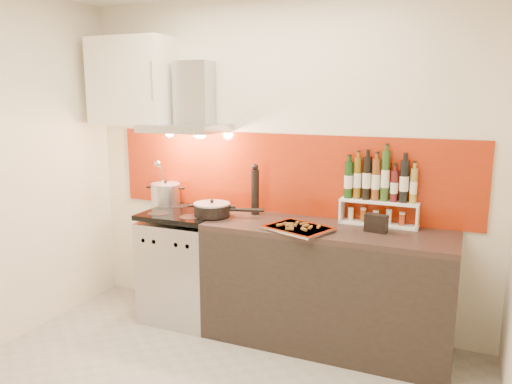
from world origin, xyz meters
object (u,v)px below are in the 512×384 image
at_px(range_stove, 186,266).
at_px(pepper_mill, 255,190).
at_px(baking_tray, 298,228).
at_px(counter, 326,286).
at_px(stock_pot, 166,194).
at_px(saute_pan, 213,209).

bearing_deg(range_stove, pepper_mill, 17.05).
bearing_deg(baking_tray, pepper_mill, 146.02).
distance_m(counter, pepper_mill, 0.93).
bearing_deg(counter, range_stove, -179.77).
xyz_separation_m(range_stove, stock_pot, (-0.28, 0.16, 0.56)).
xyz_separation_m(counter, baking_tray, (-0.17, -0.15, 0.47)).
relative_size(saute_pan, baking_tray, 1.00).
bearing_deg(range_stove, counter, 0.23).
bearing_deg(pepper_mill, range_stove, -162.95).
distance_m(stock_pot, baking_tray, 1.34).
height_order(range_stove, pepper_mill, pepper_mill).
distance_m(saute_pan, pepper_mill, 0.37).
xyz_separation_m(range_stove, counter, (1.20, 0.00, 0.01)).
height_order(range_stove, baking_tray, baking_tray).
bearing_deg(counter, baking_tray, -139.30).
bearing_deg(pepper_mill, baking_tray, -33.98).
xyz_separation_m(counter, saute_pan, (-0.91, -0.04, 0.51)).
height_order(range_stove, counter, range_stove).
relative_size(stock_pot, baking_tray, 0.46).
xyz_separation_m(pepper_mill, baking_tray, (0.47, -0.32, -0.18)).
relative_size(counter, stock_pot, 7.17).
distance_m(counter, baking_tray, 0.52).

